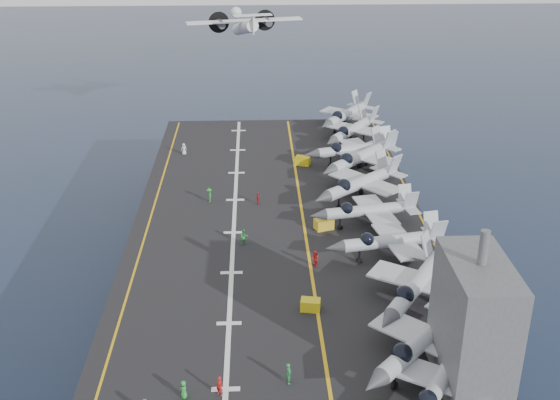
{
  "coord_description": "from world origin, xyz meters",
  "views": [
    {
      "loc": [
        -3.13,
        -78.76,
        50.35
      ],
      "look_at": [
        0.0,
        4.0,
        13.0
      ],
      "focal_mm": 45.0,
      "sensor_mm": 36.0,
      "label": 1
    }
  ],
  "objects_px": {
    "island_superstructure": "(475,311)",
    "tow_cart_a": "(310,305)",
    "transport_plane": "(245,28)",
    "fighter_jet_0": "(439,382)"
  },
  "relations": [
    {
      "from": "island_superstructure",
      "to": "transport_plane",
      "type": "bearing_deg",
      "value": 102.39
    },
    {
      "from": "island_superstructure",
      "to": "fighter_jet_0",
      "type": "relative_size",
      "value": 0.91
    },
    {
      "from": "transport_plane",
      "to": "island_superstructure",
      "type": "bearing_deg",
      "value": -77.61
    },
    {
      "from": "island_superstructure",
      "to": "fighter_jet_0",
      "type": "xyz_separation_m",
      "value": [
        -3.18,
        -2.68,
        -5.13
      ]
    },
    {
      "from": "fighter_jet_0",
      "to": "transport_plane",
      "type": "height_order",
      "value": "transport_plane"
    },
    {
      "from": "transport_plane",
      "to": "fighter_jet_0",
      "type": "bearing_deg",
      "value": -79.85
    },
    {
      "from": "fighter_jet_0",
      "to": "transport_plane",
      "type": "xyz_separation_m",
      "value": [
        -16.59,
        92.67,
        12.01
      ]
    },
    {
      "from": "fighter_jet_0",
      "to": "transport_plane",
      "type": "bearing_deg",
      "value": 100.15
    },
    {
      "from": "island_superstructure",
      "to": "tow_cart_a",
      "type": "height_order",
      "value": "island_superstructure"
    },
    {
      "from": "island_superstructure",
      "to": "transport_plane",
      "type": "relative_size",
      "value": 0.58
    }
  ]
}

